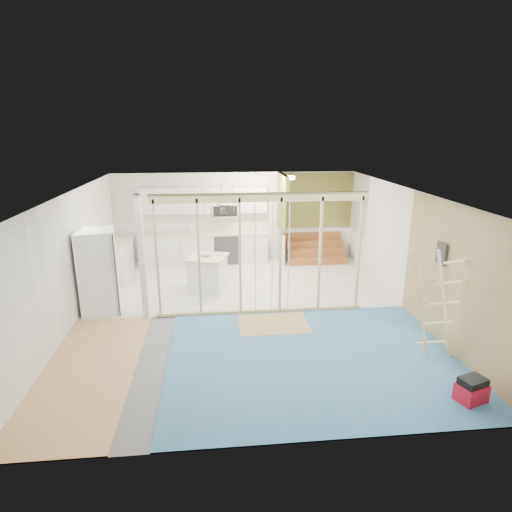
{
  "coord_description": "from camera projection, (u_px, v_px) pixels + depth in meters",
  "views": [
    {
      "loc": [
        -0.64,
        -8.41,
        3.83
      ],
      "look_at": [
        0.27,
        0.6,
        1.1
      ],
      "focal_mm": 30.0,
      "sensor_mm": 36.0,
      "label": 1
    }
  ],
  "objects": [
    {
      "name": "floor_overlays",
      "position": [
        249.0,
        312.0,
        9.24
      ],
      "size": [
        7.0,
        8.0,
        0.03
      ],
      "color": "silver",
      "rests_on": "room"
    },
    {
      "name": "ceiling_light",
      "position": [
        289.0,
        178.0,
        11.44
      ],
      "size": [
        0.32,
        0.32,
        0.08
      ],
      "primitive_type": "cylinder",
      "color": "#FFEABF",
      "rests_on": "room"
    },
    {
      "name": "pot_rack",
      "position": [
        227.0,
        206.0,
        10.37
      ],
      "size": [
        0.52,
        0.52,
        0.72
      ],
      "color": "black",
      "rests_on": "room"
    },
    {
      "name": "bowl",
      "position": [
        207.0,
        255.0,
        10.27
      ],
      "size": [
        0.29,
        0.29,
        0.06
      ],
      "primitive_type": "imported",
      "rotation": [
        0.0,
        0.0,
        -0.28
      ],
      "color": "beige",
      "rests_on": "island"
    },
    {
      "name": "soap_bottle_a",
      "position": [
        191.0,
        227.0,
        12.21
      ],
      "size": [
        0.16,
        0.16,
        0.32
      ],
      "primitive_type": "imported",
      "rotation": [
        0.0,
        0.0,
        0.37
      ],
      "color": "#B6BBCB",
      "rests_on": "base_cabinets"
    },
    {
      "name": "island",
      "position": [
        208.0,
        274.0,
        10.37
      ],
      "size": [
        1.11,
        1.11,
        0.87
      ],
      "rotation": [
        0.0,
        0.0,
        -0.3
      ],
      "color": "white",
      "rests_on": "room"
    },
    {
      "name": "sheathing_panel",
      "position": [
        460.0,
        283.0,
        7.23
      ],
      "size": [
        0.02,
        4.0,
        2.6
      ],
      "primitive_type": "cube",
      "color": "tan",
      "rests_on": "room"
    },
    {
      "name": "toolbox",
      "position": [
        472.0,
        391.0,
        6.17
      ],
      "size": [
        0.48,
        0.42,
        0.39
      ],
      "rotation": [
        0.0,
        0.0,
        0.32
      ],
      "color": "red",
      "rests_on": "room"
    },
    {
      "name": "base_cabinets",
      "position": [
        180.0,
        252.0,
        12.09
      ],
      "size": [
        4.45,
        2.24,
        0.93
      ],
      "color": "silver",
      "rests_on": "room"
    },
    {
      "name": "ladder",
      "position": [
        436.0,
        304.0,
        7.18
      ],
      "size": [
        1.01,
        0.19,
        1.9
      ],
      "rotation": [
        0.0,
        0.0,
        -0.35
      ],
      "color": "#E3C48A",
      "rests_on": "room"
    },
    {
      "name": "stud_frame",
      "position": [
        235.0,
        243.0,
        8.7
      ],
      "size": [
        4.66,
        0.14,
        2.6
      ],
      "color": "#CDBE7D",
      "rests_on": "room"
    },
    {
      "name": "upper_cabinets",
      "position": [
        206.0,
        201.0,
        12.21
      ],
      "size": [
        3.6,
        0.41,
        0.85
      ],
      "color": "silver",
      "rests_on": "room"
    },
    {
      "name": "room",
      "position": [
        246.0,
        256.0,
        8.8
      ],
      "size": [
        7.01,
        8.01,
        2.61
      ],
      "color": "slate",
      "rests_on": "ground"
    },
    {
      "name": "electrical_panel",
      "position": [
        441.0,
        254.0,
        7.7
      ],
      "size": [
        0.04,
        0.3,
        0.4
      ],
      "primitive_type": "cube",
      "color": "#343439",
      "rests_on": "room"
    },
    {
      "name": "fridge",
      "position": [
        98.0,
        272.0,
        9.04
      ],
      "size": [
        0.92,
        0.89,
        1.8
      ],
      "rotation": [
        0.0,
        0.0,
        0.2
      ],
      "color": "white",
      "rests_on": "room"
    },
    {
      "name": "soap_bottle_b",
      "position": [
        260.0,
        228.0,
        12.43
      ],
      "size": [
        0.08,
        0.08,
        0.17
      ],
      "primitive_type": "imported",
      "rotation": [
        0.0,
        0.0,
        0.05
      ],
      "color": "white",
      "rests_on": "base_cabinets"
    },
    {
      "name": "green_partition",
      "position": [
        305.0,
        230.0,
        12.59
      ],
      "size": [
        2.25,
        1.51,
        2.6
      ],
      "color": "olive",
      "rests_on": "room"
    }
  ]
}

